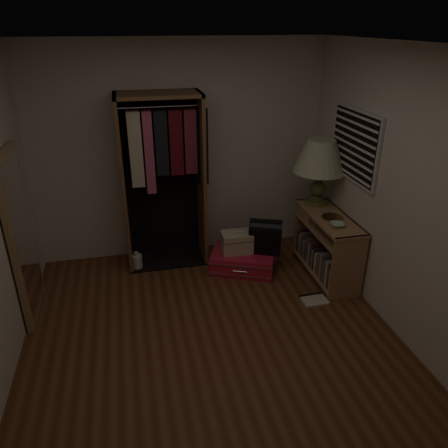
# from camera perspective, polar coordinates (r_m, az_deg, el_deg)

# --- Properties ---
(ground) EXTENTS (4.00, 4.00, 0.00)m
(ground) POSITION_cam_1_polar(r_m,az_deg,el_deg) (4.20, -1.16, -15.81)
(ground) COLOR #542D18
(ground) RESTS_ON ground
(room_walls) EXTENTS (3.52, 4.02, 2.60)m
(room_walls) POSITION_cam_1_polar(r_m,az_deg,el_deg) (3.47, -0.30, 3.95)
(room_walls) COLOR beige
(room_walls) RESTS_ON ground
(console_bookshelf) EXTENTS (0.42, 1.12, 0.75)m
(console_bookshelf) POSITION_cam_1_polar(r_m,az_deg,el_deg) (5.25, 13.05, -2.39)
(console_bookshelf) COLOR #9C714B
(console_bookshelf) RESTS_ON ground
(open_wardrobe) EXTENTS (1.00, 0.50, 2.05)m
(open_wardrobe) POSITION_cam_1_polar(r_m,az_deg,el_deg) (5.14, -7.73, 7.53)
(open_wardrobe) COLOR brown
(open_wardrobe) RESTS_ON ground
(floor_mirror) EXTENTS (0.06, 0.80, 1.70)m
(floor_mirror) POSITION_cam_1_polar(r_m,az_deg,el_deg) (4.66, -24.93, -1.50)
(floor_mirror) COLOR #A37E4F
(floor_mirror) RESTS_ON ground
(pink_suitcase) EXTENTS (0.91, 0.80, 0.23)m
(pink_suitcase) POSITION_cam_1_polar(r_m,az_deg,el_deg) (5.31, 2.52, -4.72)
(pink_suitcase) COLOR red
(pink_suitcase) RESTS_ON ground
(train_case) EXTENTS (0.37, 0.26, 0.26)m
(train_case) POSITION_cam_1_polar(r_m,az_deg,el_deg) (5.20, 1.67, -2.37)
(train_case) COLOR #BAAE8E
(train_case) RESTS_ON pink_suitcase
(black_bag) EXTENTS (0.44, 0.37, 0.41)m
(black_bag) POSITION_cam_1_polar(r_m,az_deg,el_deg) (5.20, 5.45, -1.44)
(black_bag) COLOR black
(black_bag) RESTS_ON pink_suitcase
(table_lamp) EXTENTS (0.67, 0.67, 0.78)m
(table_lamp) POSITION_cam_1_polar(r_m,az_deg,el_deg) (5.20, 12.51, 8.48)
(table_lamp) COLOR #52572A
(table_lamp) RESTS_ON console_bookshelf
(brass_tray) EXTENTS (0.25, 0.25, 0.01)m
(brass_tray) POSITION_cam_1_polar(r_m,az_deg,el_deg) (5.01, 13.97, 0.85)
(brass_tray) COLOR olive
(brass_tray) RESTS_ON console_bookshelf
(ceramic_bowl) EXTENTS (0.18, 0.18, 0.04)m
(ceramic_bowl) POSITION_cam_1_polar(r_m,az_deg,el_deg) (4.81, 14.55, -0.10)
(ceramic_bowl) COLOR #ABCCAA
(ceramic_bowl) RESTS_ON console_bookshelf
(white_jug) EXTENTS (0.16, 0.16, 0.23)m
(white_jug) POSITION_cam_1_polar(r_m,az_deg,el_deg) (5.41, -11.30, -4.84)
(white_jug) COLOR silver
(white_jug) RESTS_ON ground
(floor_book) EXTENTS (0.28, 0.22, 0.03)m
(floor_book) POSITION_cam_1_polar(r_m,az_deg,el_deg) (4.89, 11.61, -9.59)
(floor_book) COLOR beige
(floor_book) RESTS_ON ground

